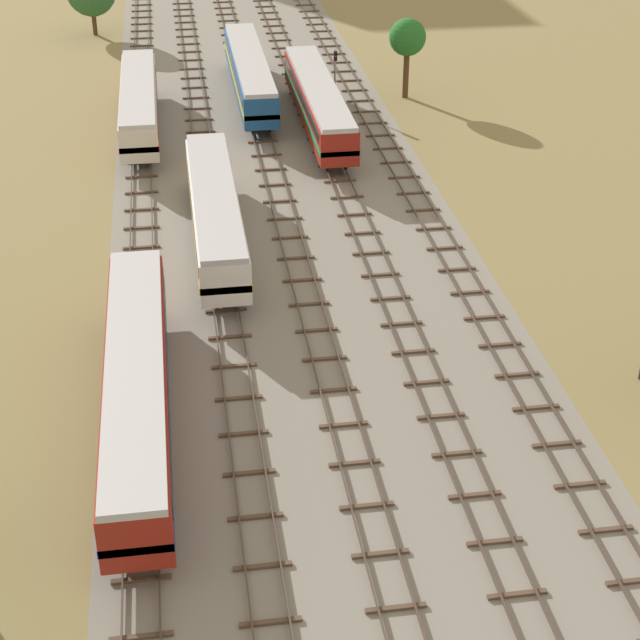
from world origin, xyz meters
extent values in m
plane|color=olive|center=(0.00, 56.00, 0.00)|extent=(480.00, 480.00, 0.00)
cube|color=gray|center=(0.00, 56.00, 0.00)|extent=(23.38, 176.00, 0.01)
cube|color=#47382D|center=(-10.41, 57.00, 0.22)|extent=(0.07, 126.00, 0.15)
cube|color=#47382D|center=(-8.97, 57.00, 0.22)|extent=(0.07, 126.00, 0.15)
cube|color=brown|center=(-9.69, 13.50, 0.07)|extent=(2.40, 0.22, 0.14)
cube|color=brown|center=(-9.69, 16.50, 0.07)|extent=(2.40, 0.22, 0.14)
cube|color=brown|center=(-9.69, 19.50, 0.07)|extent=(2.40, 0.22, 0.14)
cube|color=brown|center=(-9.69, 22.50, 0.07)|extent=(2.40, 0.22, 0.14)
cube|color=brown|center=(-9.69, 25.50, 0.07)|extent=(2.40, 0.22, 0.14)
cube|color=brown|center=(-9.69, 28.50, 0.07)|extent=(2.40, 0.22, 0.14)
cube|color=brown|center=(-9.69, 31.50, 0.07)|extent=(2.40, 0.22, 0.14)
cube|color=brown|center=(-9.69, 34.50, 0.07)|extent=(2.40, 0.22, 0.14)
cube|color=brown|center=(-9.69, 37.50, 0.07)|extent=(2.40, 0.22, 0.14)
cube|color=brown|center=(-9.69, 40.50, 0.07)|extent=(2.40, 0.22, 0.14)
cube|color=brown|center=(-9.69, 43.50, 0.07)|extent=(2.40, 0.22, 0.14)
cube|color=brown|center=(-9.69, 46.50, 0.07)|extent=(2.40, 0.22, 0.14)
cube|color=brown|center=(-9.69, 49.50, 0.07)|extent=(2.40, 0.22, 0.14)
cube|color=brown|center=(-9.69, 52.50, 0.07)|extent=(2.40, 0.22, 0.14)
cube|color=brown|center=(-9.69, 55.50, 0.07)|extent=(2.40, 0.22, 0.14)
cube|color=brown|center=(-9.69, 58.50, 0.07)|extent=(2.40, 0.22, 0.14)
cube|color=brown|center=(-9.69, 61.50, 0.07)|extent=(2.40, 0.22, 0.14)
cube|color=brown|center=(-9.69, 64.50, 0.07)|extent=(2.40, 0.22, 0.14)
cube|color=brown|center=(-9.69, 67.50, 0.07)|extent=(2.40, 0.22, 0.14)
cube|color=brown|center=(-9.69, 70.50, 0.07)|extent=(2.40, 0.22, 0.14)
cube|color=brown|center=(-9.69, 73.50, 0.07)|extent=(2.40, 0.22, 0.14)
cube|color=brown|center=(-9.69, 76.50, 0.07)|extent=(2.40, 0.22, 0.14)
cube|color=brown|center=(-9.69, 79.50, 0.07)|extent=(2.40, 0.22, 0.14)
cube|color=brown|center=(-9.69, 82.50, 0.07)|extent=(2.40, 0.22, 0.14)
cube|color=brown|center=(-9.69, 85.50, 0.07)|extent=(2.40, 0.22, 0.14)
cube|color=brown|center=(-9.69, 88.50, 0.07)|extent=(2.40, 0.22, 0.14)
cube|color=brown|center=(-9.69, 91.50, 0.07)|extent=(2.40, 0.22, 0.14)
cube|color=brown|center=(-9.69, 94.50, 0.07)|extent=(2.40, 0.22, 0.14)
cube|color=brown|center=(-9.69, 97.50, 0.07)|extent=(2.40, 0.22, 0.14)
cube|color=brown|center=(-9.69, 100.50, 0.07)|extent=(2.40, 0.22, 0.14)
cube|color=brown|center=(-9.69, 103.50, 0.07)|extent=(2.40, 0.22, 0.14)
cube|color=brown|center=(-9.69, 106.50, 0.07)|extent=(2.40, 0.22, 0.14)
cube|color=brown|center=(-9.69, 109.50, 0.07)|extent=(2.40, 0.22, 0.14)
cube|color=brown|center=(-9.69, 112.50, 0.07)|extent=(2.40, 0.22, 0.14)
cube|color=#47382D|center=(-5.56, 57.00, 0.22)|extent=(0.07, 126.00, 0.15)
cube|color=#47382D|center=(-4.13, 57.00, 0.22)|extent=(0.07, 126.00, 0.15)
cube|color=brown|center=(-4.84, 13.50, 0.07)|extent=(2.40, 0.22, 0.14)
cube|color=brown|center=(-4.84, 16.50, 0.07)|extent=(2.40, 0.22, 0.14)
cube|color=brown|center=(-4.84, 19.50, 0.07)|extent=(2.40, 0.22, 0.14)
cube|color=brown|center=(-4.84, 22.50, 0.07)|extent=(2.40, 0.22, 0.14)
cube|color=brown|center=(-4.84, 25.50, 0.07)|extent=(2.40, 0.22, 0.14)
cube|color=brown|center=(-4.84, 28.50, 0.07)|extent=(2.40, 0.22, 0.14)
cube|color=brown|center=(-4.84, 31.50, 0.07)|extent=(2.40, 0.22, 0.14)
cube|color=brown|center=(-4.84, 34.50, 0.07)|extent=(2.40, 0.22, 0.14)
cube|color=brown|center=(-4.84, 37.50, 0.07)|extent=(2.40, 0.22, 0.14)
cube|color=brown|center=(-4.84, 40.50, 0.07)|extent=(2.40, 0.22, 0.14)
cube|color=brown|center=(-4.84, 43.50, 0.07)|extent=(2.40, 0.22, 0.14)
cube|color=brown|center=(-4.84, 46.50, 0.07)|extent=(2.40, 0.22, 0.14)
cube|color=brown|center=(-4.84, 49.50, 0.07)|extent=(2.40, 0.22, 0.14)
cube|color=brown|center=(-4.84, 52.50, 0.07)|extent=(2.40, 0.22, 0.14)
cube|color=brown|center=(-4.84, 55.50, 0.07)|extent=(2.40, 0.22, 0.14)
cube|color=brown|center=(-4.84, 58.50, 0.07)|extent=(2.40, 0.22, 0.14)
cube|color=brown|center=(-4.84, 61.50, 0.07)|extent=(2.40, 0.22, 0.14)
cube|color=brown|center=(-4.84, 64.50, 0.07)|extent=(2.40, 0.22, 0.14)
cube|color=brown|center=(-4.84, 67.50, 0.07)|extent=(2.40, 0.22, 0.14)
cube|color=brown|center=(-4.84, 70.50, 0.07)|extent=(2.40, 0.22, 0.14)
cube|color=brown|center=(-4.84, 73.50, 0.07)|extent=(2.40, 0.22, 0.14)
cube|color=brown|center=(-4.84, 76.50, 0.07)|extent=(2.40, 0.22, 0.14)
cube|color=brown|center=(-4.84, 79.50, 0.07)|extent=(2.40, 0.22, 0.14)
cube|color=brown|center=(-4.84, 82.50, 0.07)|extent=(2.40, 0.22, 0.14)
cube|color=brown|center=(-4.84, 85.50, 0.07)|extent=(2.40, 0.22, 0.14)
cube|color=brown|center=(-4.84, 88.50, 0.07)|extent=(2.40, 0.22, 0.14)
cube|color=brown|center=(-4.84, 91.50, 0.07)|extent=(2.40, 0.22, 0.14)
cube|color=brown|center=(-4.84, 94.50, 0.07)|extent=(2.40, 0.22, 0.14)
cube|color=brown|center=(-4.84, 97.50, 0.07)|extent=(2.40, 0.22, 0.14)
cube|color=brown|center=(-4.84, 100.50, 0.07)|extent=(2.40, 0.22, 0.14)
cube|color=brown|center=(-4.84, 103.50, 0.07)|extent=(2.40, 0.22, 0.14)
cube|color=brown|center=(-4.84, 106.50, 0.07)|extent=(2.40, 0.22, 0.14)
cube|color=brown|center=(-4.84, 109.50, 0.07)|extent=(2.40, 0.22, 0.14)
cube|color=brown|center=(-4.84, 112.50, 0.07)|extent=(2.40, 0.22, 0.14)
cube|color=#47382D|center=(-0.72, 57.00, 0.22)|extent=(0.07, 126.00, 0.15)
cube|color=#47382D|center=(0.72, 57.00, 0.22)|extent=(0.07, 126.00, 0.15)
cube|color=brown|center=(0.00, 13.50, 0.07)|extent=(2.40, 0.22, 0.14)
cube|color=brown|center=(0.00, 16.50, 0.07)|extent=(2.40, 0.22, 0.14)
cube|color=brown|center=(0.00, 19.50, 0.07)|extent=(2.40, 0.22, 0.14)
cube|color=brown|center=(0.00, 22.50, 0.07)|extent=(2.40, 0.22, 0.14)
cube|color=brown|center=(0.00, 25.50, 0.07)|extent=(2.40, 0.22, 0.14)
cube|color=brown|center=(0.00, 28.50, 0.07)|extent=(2.40, 0.22, 0.14)
cube|color=brown|center=(0.00, 31.50, 0.07)|extent=(2.40, 0.22, 0.14)
cube|color=brown|center=(0.00, 34.50, 0.07)|extent=(2.40, 0.22, 0.14)
cube|color=brown|center=(0.00, 37.50, 0.07)|extent=(2.40, 0.22, 0.14)
cube|color=brown|center=(0.00, 40.50, 0.07)|extent=(2.40, 0.22, 0.14)
cube|color=brown|center=(0.00, 43.50, 0.07)|extent=(2.40, 0.22, 0.14)
cube|color=brown|center=(0.00, 46.50, 0.07)|extent=(2.40, 0.22, 0.14)
cube|color=brown|center=(0.00, 49.50, 0.07)|extent=(2.40, 0.22, 0.14)
cube|color=brown|center=(0.00, 52.50, 0.07)|extent=(2.40, 0.22, 0.14)
cube|color=brown|center=(0.00, 55.50, 0.07)|extent=(2.40, 0.22, 0.14)
cube|color=brown|center=(0.00, 58.50, 0.07)|extent=(2.40, 0.22, 0.14)
cube|color=brown|center=(0.00, 61.50, 0.07)|extent=(2.40, 0.22, 0.14)
cube|color=brown|center=(0.00, 64.50, 0.07)|extent=(2.40, 0.22, 0.14)
cube|color=brown|center=(0.00, 67.50, 0.07)|extent=(2.40, 0.22, 0.14)
cube|color=brown|center=(0.00, 70.50, 0.07)|extent=(2.40, 0.22, 0.14)
cube|color=brown|center=(0.00, 73.50, 0.07)|extent=(2.40, 0.22, 0.14)
cube|color=brown|center=(0.00, 76.50, 0.07)|extent=(2.40, 0.22, 0.14)
cube|color=brown|center=(0.00, 79.50, 0.07)|extent=(2.40, 0.22, 0.14)
cube|color=brown|center=(0.00, 82.50, 0.07)|extent=(2.40, 0.22, 0.14)
cube|color=brown|center=(0.00, 85.50, 0.07)|extent=(2.40, 0.22, 0.14)
cube|color=brown|center=(0.00, 88.50, 0.07)|extent=(2.40, 0.22, 0.14)
cube|color=brown|center=(0.00, 91.50, 0.07)|extent=(2.40, 0.22, 0.14)
cube|color=brown|center=(0.00, 94.50, 0.07)|extent=(2.40, 0.22, 0.14)
cube|color=brown|center=(0.00, 97.50, 0.07)|extent=(2.40, 0.22, 0.14)
cube|color=brown|center=(0.00, 100.50, 0.07)|extent=(2.40, 0.22, 0.14)
cube|color=brown|center=(0.00, 103.50, 0.07)|extent=(2.40, 0.22, 0.14)
cube|color=brown|center=(0.00, 106.50, 0.07)|extent=(2.40, 0.22, 0.14)
cube|color=brown|center=(0.00, 109.50, 0.07)|extent=(2.40, 0.22, 0.14)
cube|color=brown|center=(0.00, 112.50, 0.07)|extent=(2.40, 0.22, 0.14)
cube|color=#47382D|center=(4.13, 57.00, 0.22)|extent=(0.07, 126.00, 0.15)
cube|color=#47382D|center=(5.56, 57.00, 0.22)|extent=(0.07, 126.00, 0.15)
cube|color=brown|center=(4.84, 13.50, 0.07)|extent=(2.40, 0.22, 0.14)
cube|color=brown|center=(4.84, 16.50, 0.07)|extent=(2.40, 0.22, 0.14)
cube|color=brown|center=(4.84, 19.50, 0.07)|extent=(2.40, 0.22, 0.14)
cube|color=brown|center=(4.84, 22.50, 0.07)|extent=(2.40, 0.22, 0.14)
cube|color=brown|center=(4.84, 25.50, 0.07)|extent=(2.40, 0.22, 0.14)
cube|color=brown|center=(4.84, 28.50, 0.07)|extent=(2.40, 0.22, 0.14)
cube|color=brown|center=(4.84, 31.50, 0.07)|extent=(2.40, 0.22, 0.14)
cube|color=brown|center=(4.84, 34.50, 0.07)|extent=(2.40, 0.22, 0.14)
cube|color=brown|center=(4.84, 37.50, 0.07)|extent=(2.40, 0.22, 0.14)
cube|color=brown|center=(4.84, 40.50, 0.07)|extent=(2.40, 0.22, 0.14)
cube|color=brown|center=(4.84, 43.50, 0.07)|extent=(2.40, 0.22, 0.14)
cube|color=brown|center=(4.84, 46.50, 0.07)|extent=(2.40, 0.22, 0.14)
cube|color=brown|center=(4.84, 49.50, 0.07)|extent=(2.40, 0.22, 0.14)
cube|color=brown|center=(4.84, 52.50, 0.07)|extent=(2.40, 0.22, 0.14)
cube|color=brown|center=(4.84, 55.50, 0.07)|extent=(2.40, 0.22, 0.14)
cube|color=brown|center=(4.84, 58.50, 0.07)|extent=(2.40, 0.22, 0.14)
cube|color=brown|center=(4.84, 61.50, 0.07)|extent=(2.40, 0.22, 0.14)
cube|color=brown|center=(4.84, 64.50, 0.07)|extent=(2.40, 0.22, 0.14)
cube|color=brown|center=(4.84, 67.50, 0.07)|extent=(2.40, 0.22, 0.14)
cube|color=brown|center=(4.84, 70.50, 0.07)|extent=(2.40, 0.22, 0.14)
cube|color=brown|center=(4.84, 73.50, 0.07)|extent=(2.40, 0.22, 0.14)
cube|color=brown|center=(4.84, 76.50, 0.07)|extent=(2.40, 0.22, 0.14)
cube|color=brown|center=(4.84, 79.50, 0.07)|extent=(2.40, 0.22, 0.14)
cube|color=brown|center=(4.84, 82.50, 0.07)|extent=(2.40, 0.22, 0.14)
cube|color=brown|center=(4.84, 85.50, 0.07)|extent=(2.40, 0.22, 0.14)
cube|color=brown|center=(4.84, 88.50, 0.07)|extent=(2.40, 0.22, 0.14)
cube|color=brown|center=(4.84, 91.50, 0.07)|extent=(2.40, 0.22, 0.14)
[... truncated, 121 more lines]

